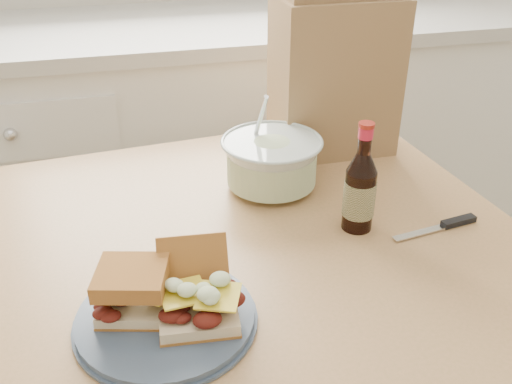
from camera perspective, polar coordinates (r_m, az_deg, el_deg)
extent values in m
cube|color=white|center=(2.01, -6.57, 2.90)|extent=(2.40, 0.60, 0.90)
cube|color=beige|center=(1.85, -7.43, 15.99)|extent=(2.50, 0.64, 0.04)
cube|color=tan|center=(1.01, 0.80, -6.10)|extent=(1.02, 1.02, 0.04)
cube|color=tan|center=(1.55, -19.93, -11.90)|extent=(0.07, 0.07, 0.74)
cube|color=tan|center=(1.70, 9.20, -6.18)|extent=(0.07, 0.07, 0.74)
cylinder|color=#3F5067|center=(0.85, -9.00, -12.34)|extent=(0.26, 0.26, 0.02)
cube|color=beige|center=(0.85, -12.00, -10.98)|extent=(0.12, 0.11, 0.02)
cube|color=yellow|center=(0.83, -12.22, -9.39)|extent=(0.07, 0.07, 0.00)
cube|color=#A3582B|center=(0.82, -12.36, -8.34)|extent=(0.12, 0.11, 0.03)
cube|color=beige|center=(0.83, -5.78, -11.89)|extent=(0.12, 0.11, 0.02)
cube|color=yellow|center=(0.80, -5.90, -10.07)|extent=(0.07, 0.07, 0.00)
cube|color=#A3582B|center=(0.86, -6.30, -7.40)|extent=(0.11, 0.08, 0.09)
cone|color=silver|center=(1.15, 1.57, 2.77)|extent=(0.20, 0.20, 0.10)
cylinder|color=white|center=(1.15, 1.56, 2.56)|extent=(0.18, 0.18, 0.07)
torus|color=silver|center=(1.13, 1.60, 5.09)|extent=(0.20, 0.20, 0.01)
cylinder|color=silver|center=(1.14, 0.33, 7.07)|extent=(0.02, 0.08, 0.13)
cylinder|color=black|center=(1.03, 10.25, -0.80)|extent=(0.05, 0.05, 0.11)
cone|color=black|center=(1.00, 10.63, 2.92)|extent=(0.05, 0.05, 0.04)
cylinder|color=black|center=(0.98, 10.86, 5.11)|extent=(0.02, 0.02, 0.05)
cylinder|color=red|center=(0.97, 10.94, 5.84)|extent=(0.03, 0.03, 0.02)
cylinder|color=maroon|center=(0.97, 11.02, 6.61)|extent=(0.03, 0.03, 0.01)
cylinder|color=#343B1D|center=(1.03, 10.27, -0.59)|extent=(0.06, 0.06, 0.07)
cube|color=silver|center=(1.07, 16.33, -3.85)|extent=(0.12, 0.03, 0.00)
cube|color=black|center=(1.11, 19.60, -2.77)|extent=(0.07, 0.03, 0.01)
cube|color=#A2754E|center=(1.30, 7.82, 11.44)|extent=(0.26, 0.17, 0.34)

